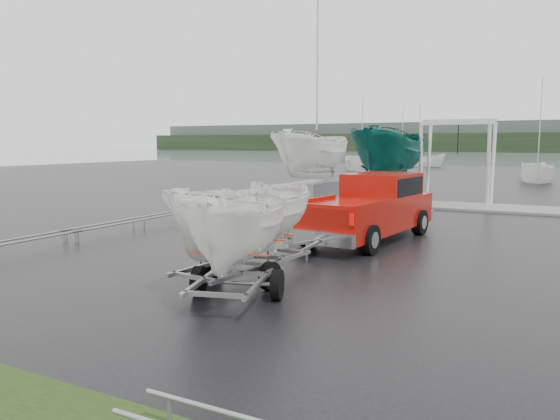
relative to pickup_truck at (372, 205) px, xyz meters
The scene contains 16 objects.
ground_plane 3.27m from the pickup_truck, 70.64° to the right, with size 120.00×120.00×0.00m, color black.
lake 97.09m from the pickup_truck, 89.39° to the left, with size 300.00×300.00×0.00m, color gray.
dock 10.18m from the pickup_truck, 84.19° to the left, with size 30.00×3.00×0.12m, color gray.
treeline 167.10m from the pickup_truck, 89.65° to the left, with size 300.00×8.00×6.00m, color black.
far_hill 175.13m from the pickup_truck, 89.66° to the left, with size 300.00×6.00×10.00m, color #4C5651.
pickup_truck is the anchor object (origin of this frame).
trailer_hitched 6.80m from the pickup_truck, 95.89° to the right, with size 1.87×3.70×4.99m.
trailer_parked 7.60m from the pickup_truck, 91.98° to the right, with size 2.17×3.79×4.80m.
boat_hoist 10.24m from the pickup_truck, 85.70° to the left, with size 3.30×2.18×4.12m.
keelboat_0 10.35m from the pickup_truck, 125.65° to the left, with size 2.48×3.20×10.65m.
keelboat_1 9.02m from the pickup_truck, 102.86° to the left, with size 2.59×3.20×7.98m.
mast_rack_0 8.23m from the pickup_truck, 166.47° to the right, with size 0.56×6.50×0.06m.
moored_boat_0 42.51m from the pickup_truck, 110.00° to the left, with size 3.94×3.95×11.70m.
moored_boat_1 55.06m from the pickup_truck, 102.34° to the left, with size 2.76×2.70×11.30m.
moored_boat_2 30.62m from the pickup_truck, 83.95° to the left, with size 2.70×2.76×11.26m.
moored_boat_4 66.31m from the pickup_truck, 104.68° to the left, with size 2.70×2.75×11.06m.
Camera 1 is at (4.44, -13.58, 3.05)m, focal length 35.00 mm.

